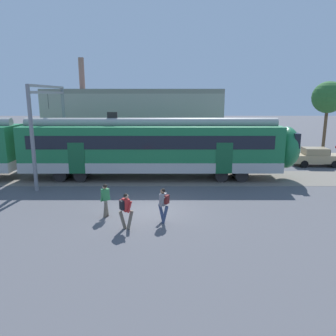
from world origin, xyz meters
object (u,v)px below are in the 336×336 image
object	(u,v)px
pedestrian_grey	(162,202)
parked_car_tan	(315,157)
pedestrian_green	(104,198)
pedestrian_red	(124,208)

from	to	relation	value
pedestrian_grey	parked_car_tan	size ratio (longest dim) A/B	0.41
pedestrian_green	parked_car_tan	size ratio (longest dim) A/B	0.41
pedestrian_grey	pedestrian_red	bearing A→B (deg)	-154.76
parked_car_tan	pedestrian_red	bearing A→B (deg)	-136.95
pedestrian_red	parked_car_tan	xyz separation A→B (m)	(14.43, 13.48, -0.21)
pedestrian_green	pedestrian_grey	xyz separation A→B (m)	(2.86, -0.75, 0.03)
pedestrian_red	parked_car_tan	world-z (taller)	pedestrian_red
pedestrian_red	parked_car_tan	size ratio (longest dim) A/B	0.41
pedestrian_red	pedestrian_green	bearing A→B (deg)	127.45
pedestrian_green	pedestrian_red	world-z (taller)	same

